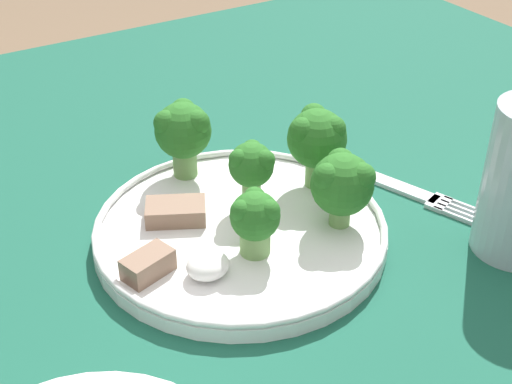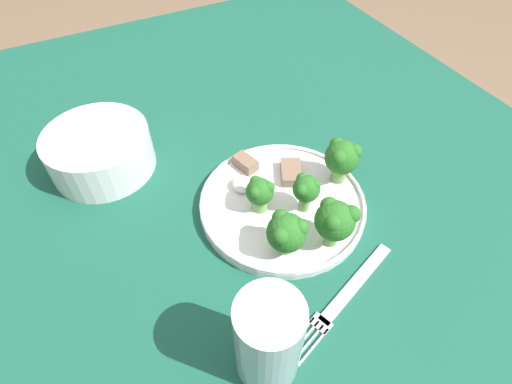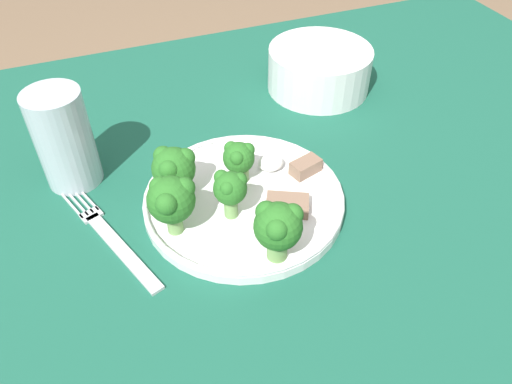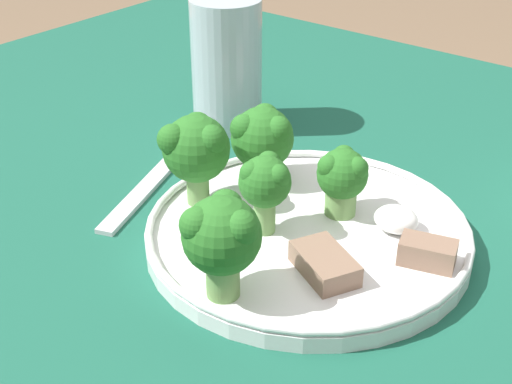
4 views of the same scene
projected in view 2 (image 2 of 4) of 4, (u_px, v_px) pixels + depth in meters
ground_plane at (268, 347)px, 1.15m from camera, size 8.00×8.00×0.00m
table at (276, 215)px, 0.69m from camera, size 1.25×0.96×0.70m
dinner_plate at (282, 203)px, 0.58m from camera, size 0.24×0.24×0.02m
fork at (343, 298)px, 0.49m from camera, size 0.09×0.19×0.00m
cream_bowl at (100, 152)px, 0.62m from camera, size 0.16×0.16×0.07m
drinking_glass at (268, 343)px, 0.40m from camera, size 0.07×0.07×0.13m
broccoli_floret_near_rim_left at (342, 157)px, 0.57m from camera, size 0.05×0.05×0.07m
broccoli_floret_center_left at (287, 232)px, 0.49m from camera, size 0.05×0.05×0.06m
broccoli_floret_back_left at (305, 190)px, 0.54m from camera, size 0.04×0.04×0.06m
broccoli_floret_front_left at (337, 219)px, 0.50m from camera, size 0.05×0.05×0.07m
broccoli_floret_center_back at (260, 192)px, 0.55m from camera, size 0.04×0.04×0.05m
meat_slice_front_slice at (246, 163)px, 0.62m from camera, size 0.04×0.03×0.02m
meat_slice_middle_slice at (291, 172)px, 0.61m from camera, size 0.06×0.05×0.02m
sauce_dollop at (242, 184)px, 0.59m from camera, size 0.03×0.03×0.02m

